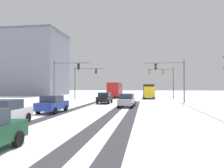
# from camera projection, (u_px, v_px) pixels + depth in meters

# --- Properties ---
(wheel_track_left_lane) EXTENTS (0.99, 33.95, 0.01)m
(wheel_track_left_lane) POSITION_uv_depth(u_px,v_px,m) (112.00, 113.00, 19.88)
(wheel_track_left_lane) COLOR #38383D
(wheel_track_left_lane) RESTS_ON ground
(wheel_track_right_lane) EXTENTS (0.95, 33.95, 0.01)m
(wheel_track_right_lane) POSITION_uv_depth(u_px,v_px,m) (131.00, 113.00, 19.61)
(wheel_track_right_lane) COLOR #38383D
(wheel_track_right_lane) RESTS_ON ground
(wheel_track_center) EXTENTS (1.03, 33.95, 0.01)m
(wheel_track_center) POSITION_uv_depth(u_px,v_px,m) (64.00, 112.00, 20.58)
(wheel_track_center) COLOR #38383D
(wheel_track_center) RESTS_ON ground
(traffic_signal_far_left) EXTENTS (6.20, 0.56, 6.50)m
(traffic_signal_far_left) POSITION_uv_depth(u_px,v_px,m) (83.00, 77.00, 42.58)
(traffic_signal_far_left) COLOR #56565B
(traffic_signal_far_left) RESTS_ON ground
(traffic_signal_near_right) EXTENTS (6.08, 0.41, 6.50)m
(traffic_signal_near_right) POSITION_uv_depth(u_px,v_px,m) (173.00, 74.00, 32.11)
(traffic_signal_near_right) COLOR #56565B
(traffic_signal_near_right) RESTS_ON ground
(traffic_signal_near_left) EXTENTS (5.58, 0.56, 6.50)m
(traffic_signal_near_left) POSITION_uv_depth(u_px,v_px,m) (64.00, 74.00, 32.72)
(traffic_signal_near_left) COLOR #56565B
(traffic_signal_near_left) RESTS_ON ground
(traffic_signal_far_right) EXTENTS (5.19, 0.44, 6.50)m
(traffic_signal_far_right) POSITION_uv_depth(u_px,v_px,m) (164.00, 76.00, 44.05)
(traffic_signal_far_right) COLOR #56565B
(traffic_signal_far_right) RESTS_ON ground
(car_black_lead) EXTENTS (1.90, 4.14, 1.62)m
(car_black_lead) POSITION_uv_depth(u_px,v_px,m) (105.00, 98.00, 31.56)
(car_black_lead) COLOR black
(car_black_lead) RESTS_ON ground
(car_silver_second) EXTENTS (1.99, 4.18, 1.62)m
(car_silver_second) POSITION_uv_depth(u_px,v_px,m) (127.00, 100.00, 25.85)
(car_silver_second) COLOR #B7BABF
(car_silver_second) RESTS_ON ground
(car_blue_third) EXTENTS (1.88, 4.13, 1.62)m
(car_blue_third) POSITION_uv_depth(u_px,v_px,m) (52.00, 104.00, 20.27)
(car_blue_third) COLOR #233899
(car_blue_third) RESTS_ON ground
(car_white_fourth) EXTENTS (2.01, 4.19, 1.62)m
(car_white_fourth) POSITION_uv_depth(u_px,v_px,m) (5.00, 112.00, 13.54)
(car_white_fourth) COLOR silver
(car_white_fourth) RESTS_ON ground
(bus_oncoming) EXTENTS (2.86, 11.06, 3.38)m
(bus_oncoming) POSITION_uv_depth(u_px,v_px,m) (115.00, 89.00, 49.67)
(bus_oncoming) COLOR #B21E1E
(bus_oncoming) RESTS_ON ground
(box_truck_delivery) EXTENTS (2.41, 7.44, 3.02)m
(box_truck_delivery) POSITION_uv_depth(u_px,v_px,m) (149.00, 91.00, 45.48)
(box_truck_delivery) COLOR yellow
(box_truck_delivery) RESTS_ON ground
(office_building_far_left_block) EXTENTS (19.61, 15.29, 19.13)m
(office_building_far_left_block) POSITION_uv_depth(u_px,v_px,m) (31.00, 64.00, 65.41)
(office_building_far_left_block) COLOR gray
(office_building_far_left_block) RESTS_ON ground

